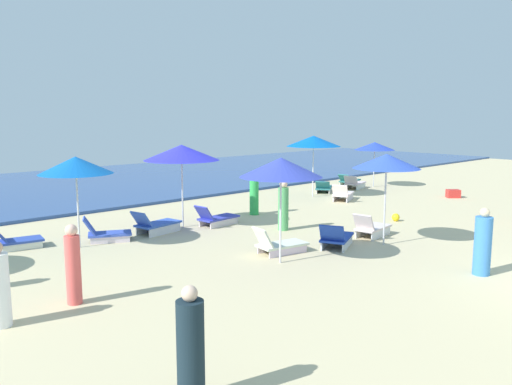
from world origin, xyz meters
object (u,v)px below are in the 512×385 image
object	(u,v)px
lounge_chair_1_0	(349,181)
lounge_chair_5_1	(343,194)
umbrella_1	(375,146)
lounge_chair_2_1	(16,240)
umbrella_7	(387,161)
lounge_chair_7_1	(371,228)
cooler_box_0	(453,194)
beachgoer_7	(283,206)
beachgoer_4	(483,244)
lounge_chair_4_1	(155,224)
lounge_chair_2_0	(105,233)
lounge_chair_7_0	(336,238)
beachgoer_5	(73,266)
lounge_chair_0_0	(278,244)
lounge_chair_1_1	(355,183)
umbrella_0	(281,167)
umbrella_4	(182,153)
beachgoer_2	(191,350)
beachgoer_6	(254,195)
umbrella_5	(313,141)
beach_ball_1	(396,217)
lounge_chair_5_0	(324,188)
lounge_chair_4_0	(216,218)

from	to	relation	value
lounge_chair_1_0	lounge_chair_5_1	world-z (taller)	lounge_chair_5_1
umbrella_1	lounge_chair_5_1	bearing A→B (deg)	-161.13
lounge_chair_2_1	umbrella_7	distance (m)	10.28
umbrella_1	lounge_chair_7_1	xyz separation A→B (m)	(-9.03, -6.11, -1.74)
lounge_chair_7_1	cooler_box_0	world-z (taller)	lounge_chair_7_1
lounge_chair_5_1	beachgoer_7	xyz separation A→B (m)	(-5.83, -2.16, 0.48)
beachgoer_4	umbrella_1	bearing A→B (deg)	-30.76
lounge_chair_4_1	beachgoer_4	size ratio (longest dim) A/B	1.04
lounge_chair_2_0	lounge_chair_7_0	xyz separation A→B (m)	(4.24, -4.98, 0.03)
beachgoer_4	beachgoer_5	distance (m)	8.84
lounge_chair_1_0	beachgoer_4	world-z (taller)	beachgoer_4
lounge_chair_0_0	beachgoer_7	bearing A→B (deg)	-37.88
lounge_chair_7_1	beachgoer_7	world-z (taller)	beachgoer_7
lounge_chair_1_0	lounge_chair_7_1	world-z (taller)	lounge_chair_7_1
lounge_chair_1_0	lounge_chair_2_0	xyz separation A→B (m)	(-14.39, -2.21, -0.01)
lounge_chair_1_1	umbrella_0	bearing A→B (deg)	102.67
umbrella_4	umbrella_1	bearing A→B (deg)	5.35
beachgoer_2	beachgoer_7	size ratio (longest dim) A/B	0.99
umbrella_7	beachgoer_5	size ratio (longest dim) A/B	1.62
lounge_chair_2_1	lounge_chair_7_0	xyz separation A→B (m)	(6.39, -5.87, 0.04)
lounge_chair_2_1	beachgoer_6	distance (m)	8.05
umbrella_0	lounge_chair_7_0	xyz separation A→B (m)	(2.14, -0.04, -2.08)
beachgoer_7	beachgoer_6	bearing A→B (deg)	149.73
lounge_chair_0_0	lounge_chair_7_1	bearing A→B (deg)	-89.25
umbrella_1	umbrella_5	bearing A→B (deg)	-179.87
umbrella_1	cooler_box_0	distance (m)	4.70
cooler_box_0	beach_ball_1	bearing A→B (deg)	51.69
lounge_chair_0_0	beachgoer_7	distance (m)	2.84
umbrella_4	beachgoer_2	distance (m)	10.68
beachgoer_4	beachgoer_7	world-z (taller)	beachgoer_7
umbrella_0	umbrella_7	distance (m)	3.45
lounge_chair_1_0	lounge_chair_5_0	bearing A→B (deg)	89.52
lounge_chair_2_0	beachgoer_5	bearing A→B (deg)	172.92
lounge_chair_1_1	beachgoer_5	bearing A→B (deg)	92.70
lounge_chair_7_1	lounge_chair_5_0	bearing A→B (deg)	-48.68
umbrella_0	lounge_chair_5_1	world-z (taller)	umbrella_0
beachgoer_2	lounge_chair_2_1	bearing A→B (deg)	141.04
beachgoer_5	beachgoer_7	world-z (taller)	beachgoer_7
lounge_chair_2_1	lounge_chair_5_1	distance (m)	12.81
lounge_chair_1_1	umbrella_5	xyz separation A→B (m)	(-3.32, -0.21, 2.16)
lounge_chair_7_1	cooler_box_0	bearing A→B (deg)	-85.78
lounge_chair_1_1	umbrella_7	size ratio (longest dim) A/B	0.59
umbrella_1	umbrella_5	size ratio (longest dim) A/B	0.83
umbrella_1	umbrella_4	distance (m)	12.36
beachgoer_7	beach_ball_1	bearing A→B (deg)	58.99
beachgoer_7	beach_ball_1	size ratio (longest dim) A/B	5.97
umbrella_0	umbrella_4	xyz separation A→B (m)	(0.65, 5.01, 0.04)
lounge_chair_2_0	beachgoer_4	xyz separation A→B (m)	(4.76, -8.74, 0.46)
lounge_chair_1_0	lounge_chair_4_0	world-z (taller)	lounge_chair_4_0
lounge_chair_2_0	lounge_chair_5_0	distance (m)	11.89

